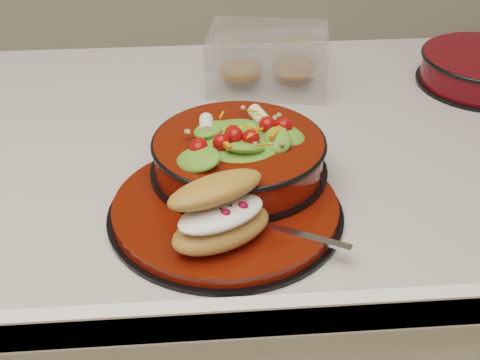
{
  "coord_description": "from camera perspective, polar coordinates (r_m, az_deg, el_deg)",
  "views": [
    {
      "loc": [
        -0.14,
        -0.88,
        1.41
      ],
      "look_at": [
        -0.09,
        -0.18,
        0.94
      ],
      "focal_mm": 50.0,
      "sensor_mm": 36.0,
      "label": 1
    }
  ],
  "objects": [
    {
      "name": "pastry_box",
      "position": [
        1.16,
        2.39,
        10.19
      ],
      "size": [
        0.22,
        0.18,
        0.09
      ],
      "rotation": [
        0.0,
        0.0,
        -0.17
      ],
      "color": "white",
      "rests_on": "island_counter"
    },
    {
      "name": "croissant",
      "position": [
        0.76,
        -1.65,
        -2.76
      ],
      "size": [
        0.14,
        0.13,
        0.07
      ],
      "rotation": [
        0.0,
        0.0,
        0.51
      ],
      "color": "#C27D3B",
      "rests_on": "dinner_plate"
    },
    {
      "name": "salad_bowl",
      "position": [
        0.88,
        -0.1,
        2.7
      ],
      "size": [
        0.24,
        0.24,
        0.1
      ],
      "rotation": [
        0.0,
        0.0,
        0.07
      ],
      "color": "black",
      "rests_on": "dinner_plate"
    },
    {
      "name": "island_counter",
      "position": [
        1.3,
        3.28,
        -13.45
      ],
      "size": [
        1.24,
        0.74,
        0.9
      ],
      "color": "white",
      "rests_on": "ground"
    },
    {
      "name": "dinner_plate",
      "position": [
        0.84,
        -1.19,
        -2.52
      ],
      "size": [
        0.3,
        0.3,
        0.02
      ],
      "rotation": [
        0.0,
        0.0,
        -0.34
      ],
      "color": "black",
      "rests_on": "island_counter"
    },
    {
      "name": "fork",
      "position": [
        0.79,
        3.82,
        -4.33
      ],
      "size": [
        0.14,
        0.09,
        0.0
      ],
      "rotation": [
        0.0,
        0.0,
        1.07
      ],
      "color": "silver",
      "rests_on": "dinner_plate"
    }
  ]
}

